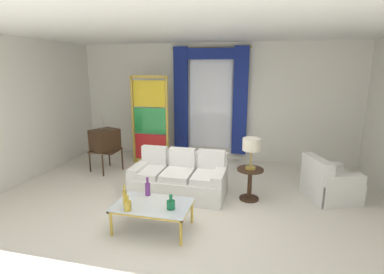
{
  "coord_description": "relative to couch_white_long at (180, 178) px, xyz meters",
  "views": [
    {
      "loc": [
        1.29,
        -4.64,
        2.4
      ],
      "look_at": [
        -0.06,
        0.9,
        1.05
      ],
      "focal_mm": 27.8,
      "sensor_mm": 36.0,
      "label": 1
    }
  ],
  "objects": [
    {
      "name": "armchair_white",
      "position": [
        2.73,
        0.4,
        -0.02
      ],
      "size": [
        1.05,
        1.04,
        0.8
      ],
      "color": "white",
      "rests_on": "ground"
    },
    {
      "name": "bottle_blue_decanter",
      "position": [
        -0.41,
        -1.5,
        0.23
      ],
      "size": [
        0.06,
        0.06,
        0.32
      ],
      "color": "gold",
      "rests_on": "coffee_table"
    },
    {
      "name": "curtained_window",
      "position": [
        0.14,
        2.35,
        1.44
      ],
      "size": [
        2.0,
        0.17,
        2.7
      ],
      "color": "white",
      "rests_on": "ground"
    },
    {
      "name": "peacock_figurine",
      "position": [
        -0.9,
        1.13,
        -0.08
      ],
      "size": [
        0.44,
        0.6,
        0.5
      ],
      "color": "beige",
      "rests_on": "ground"
    },
    {
      "name": "bottle_ruby_flask",
      "position": [
        -0.22,
        -1.1,
        0.23
      ],
      "size": [
        0.08,
        0.08,
        0.3
      ],
      "color": "#753384",
      "rests_on": "coffee_table"
    },
    {
      "name": "vintage_tv",
      "position": [
        -2.05,
        0.83,
        0.42
      ],
      "size": [
        0.69,
        0.74,
        1.35
      ],
      "color": "#382314",
      "rests_on": "ground"
    },
    {
      "name": "coffee_table",
      "position": [
        -0.03,
        -1.37,
        0.07
      ],
      "size": [
        1.13,
        0.72,
        0.41
      ],
      "color": "silver",
      "rests_on": "ground"
    },
    {
      "name": "stained_glass_divider",
      "position": [
        -1.23,
        1.6,
        0.75
      ],
      "size": [
        0.95,
        0.05,
        2.2
      ],
      "color": "gold",
      "rests_on": "ground"
    },
    {
      "name": "table_lamp_brass",
      "position": [
        1.32,
        0.04,
        0.72
      ],
      "size": [
        0.32,
        0.32,
        0.57
      ],
      "color": "#B29338",
      "rests_on": "round_side_table"
    },
    {
      "name": "ceiling_slab",
      "position": [
        0.21,
        0.26,
        2.72
      ],
      "size": [
        8.0,
        7.6,
        0.04
      ],
      "primitive_type": "cube",
      "color": "white"
    },
    {
      "name": "wall_rear",
      "position": [
        0.21,
        2.52,
        1.2
      ],
      "size": [
        8.0,
        0.12,
        3.0
      ],
      "primitive_type": "cube",
      "color": "white",
      "rests_on": "ground"
    },
    {
      "name": "wall_left",
      "position": [
        -3.45,
        0.06,
        1.2
      ],
      "size": [
        0.12,
        7.0,
        3.0
      ],
      "primitive_type": "cube",
      "color": "white",
      "rests_on": "ground"
    },
    {
      "name": "couch_white_long",
      "position": [
        0.0,
        0.0,
        0.0
      ],
      "size": [
        1.77,
        0.93,
        0.86
      ],
      "color": "white",
      "rests_on": "ground"
    },
    {
      "name": "ground_plane",
      "position": [
        0.21,
        -0.54,
        -0.3
      ],
      "size": [
        16.0,
        16.0,
        0.0
      ],
      "primitive_type": "plane",
      "color": "silver"
    },
    {
      "name": "bottle_crystal_tall",
      "position": [
        0.28,
        -1.45,
        0.18
      ],
      "size": [
        0.12,
        0.12,
        0.22
      ],
      "color": "#196B3D",
      "rests_on": "coffee_table"
    },
    {
      "name": "round_side_table",
      "position": [
        1.32,
        0.04,
        0.05
      ],
      "size": [
        0.48,
        0.48,
        0.59
      ],
      "color": "#382314",
      "rests_on": "ground"
    },
    {
      "name": "bottle_amber_squat",
      "position": [
        -0.3,
        -1.64,
        0.19
      ],
      "size": [
        0.1,
        0.1,
        0.23
      ],
      "color": "gold",
      "rests_on": "coffee_table"
    }
  ]
}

